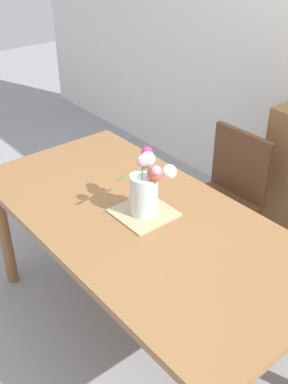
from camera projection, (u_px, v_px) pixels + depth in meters
name	position (u px, v px, depth m)	size (l,w,h in m)	color
ground_plane	(140.00, 329.00, 2.59)	(12.00, 12.00, 0.00)	#939399
dining_table	(140.00, 231.00, 2.23)	(1.81, 0.91, 0.77)	olive
chair_far	(226.00, 193.00, 2.84)	(0.42, 0.42, 0.90)	brown
placemat	(144.00, 213.00, 2.20)	(0.26, 0.26, 0.01)	tan
flower_vase	(147.00, 186.00, 2.12)	(0.21, 0.25, 0.32)	silver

